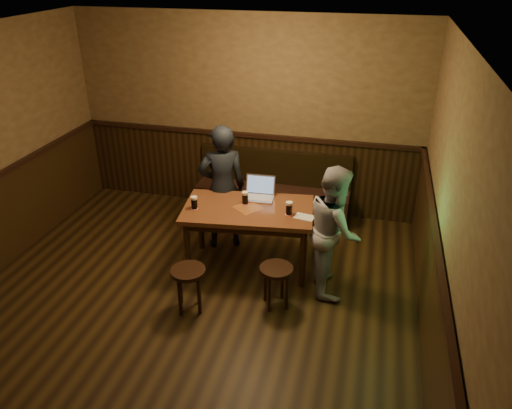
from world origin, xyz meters
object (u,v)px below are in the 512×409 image
at_px(stool_left, 189,277).
at_px(person_grey, 334,230).
at_px(pint_right, 289,208).
at_px(person_suit, 222,188).
at_px(pint_mid, 245,198).
at_px(stool_right, 276,275).
at_px(laptop, 259,192).
at_px(bench, 273,195).
at_px(pint_left, 194,203).
at_px(pub_table, 248,216).

distance_m(stool_left, person_grey, 1.67).
relative_size(pint_right, person_suit, 0.10).
bearing_deg(pint_mid, stool_right, -54.32).
bearing_deg(person_suit, laptop, 142.14).
bearing_deg(pint_right, bench, 108.97).
bearing_deg(bench, person_suit, -114.89).
distance_m(bench, stool_right, 2.11).
distance_m(pint_left, person_suit, 0.61).
height_order(pub_table, pint_left, pint_left).
distance_m(pint_right, person_grey, 0.57).
bearing_deg(laptop, stool_left, -112.53).
relative_size(pint_mid, laptop, 0.42).
relative_size(stool_right, pint_left, 3.13).
relative_size(person_suit, person_grey, 1.10).
relative_size(stool_right, pint_right, 3.06).
relative_size(stool_right, person_suit, 0.30).
distance_m(stool_right, pint_mid, 1.06).
bearing_deg(bench, stool_right, -76.73).
bearing_deg(stool_left, bench, 80.19).
xyz_separation_m(pint_right, laptop, (-0.43, 0.36, -0.01)).
height_order(bench, laptop, laptop).
relative_size(pint_left, laptop, 0.42).
distance_m(stool_left, stool_right, 0.93).
bearing_deg(pint_right, stool_right, -90.80).
distance_m(stool_right, pint_right, 0.80).
distance_m(bench, pint_mid, 1.42).
distance_m(bench, pint_left, 1.77).
distance_m(stool_right, person_suit, 1.50).
relative_size(stool_left, person_grey, 0.34).
relative_size(pint_left, person_grey, 0.10).
relative_size(bench, pint_left, 14.15).
bearing_deg(stool_right, person_suit, 130.66).
bearing_deg(bench, pint_right, -71.03).
bearing_deg(person_suit, bench, -140.75).
distance_m(laptop, person_grey, 1.09).
bearing_deg(pint_left, bench, 68.91).
xyz_separation_m(bench, laptop, (0.06, -1.08, 0.56)).
xyz_separation_m(pint_mid, laptop, (0.12, 0.22, -0.01)).
xyz_separation_m(pint_mid, person_suit, (-0.39, 0.33, -0.06)).
bearing_deg(pint_left, pint_mid, 25.95).
relative_size(bench, stool_left, 4.35).
bearing_deg(bench, stool_left, -99.81).
height_order(pint_right, laptop, laptop).
bearing_deg(stool_left, pint_mid, 71.78).
relative_size(bench, pub_table, 1.37).
distance_m(pub_table, person_suit, 0.63).
height_order(bench, stool_left, bench).
height_order(pint_mid, laptop, laptop).
xyz_separation_m(pub_table, laptop, (0.06, 0.31, 0.17)).
bearing_deg(laptop, pub_table, -103.28).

